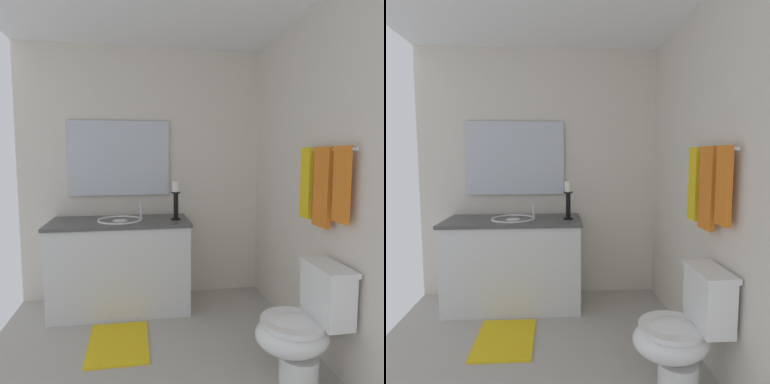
{
  "view_description": "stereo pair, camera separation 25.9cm",
  "coord_description": "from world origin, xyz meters",
  "views": [
    {
      "loc": [
        2.26,
        -0.1,
        1.41
      ],
      "look_at": [
        -0.29,
        0.32,
        1.14
      ],
      "focal_mm": 32.43,
      "sensor_mm": 36.0,
      "label": 1
    },
    {
      "loc": [
        2.28,
        0.16,
        1.41
      ],
      "look_at": [
        -0.29,
        0.32,
        1.14
      ],
      "focal_mm": 32.43,
      "sensor_mm": 36.0,
      "label": 2
    }
  ],
  "objects": [
    {
      "name": "towel_near_corner",
      "position": [
        0.39,
        1.11,
        1.24
      ],
      "size": [
        0.14,
        0.03,
        0.46
      ],
      "primitive_type": "cube",
      "color": "orange",
      "rests_on": "towel_bar"
    },
    {
      "name": "toilet",
      "position": [
        0.37,
        0.9,
        0.37
      ],
      "size": [
        0.39,
        0.54,
        0.75
      ],
      "color": "white",
      "rests_on": "ground"
    },
    {
      "name": "towel_near_vanity",
      "position": [
        -0.03,
        1.11,
        1.22
      ],
      "size": [
        0.13,
        0.03,
        0.5
      ],
      "primitive_type": "cube",
      "color": "yellow",
      "rests_on": "towel_bar"
    },
    {
      "name": "sink_basin",
      "position": [
        -0.9,
        -0.24,
        0.79
      ],
      "size": [
        0.4,
        0.4,
        0.24
      ],
      "color": "white",
      "rests_on": "vanity_cabinet"
    },
    {
      "name": "wall_back",
      "position": [
        0.0,
        1.19,
        1.23
      ],
      "size": [
        2.45,
        0.04,
        2.45
      ],
      "primitive_type": "cube",
      "color": "silver",
      "rests_on": "ground"
    },
    {
      "name": "bath_mat",
      "position": [
        -0.27,
        -0.24,
        0.01
      ],
      "size": [
        0.6,
        0.44,
        0.02
      ],
      "primitive_type": "cube",
      "color": "yellow",
      "rests_on": "ground"
    },
    {
      "name": "towel_center",
      "position": [
        0.18,
        1.11,
        1.21
      ],
      "size": [
        0.18,
        0.03,
        0.52
      ],
      "primitive_type": "cube",
      "color": "orange",
      "rests_on": "towel_bar"
    },
    {
      "name": "vanity_cabinet",
      "position": [
        -0.9,
        -0.24,
        0.41
      ],
      "size": [
        0.58,
        1.25,
        0.83
      ],
      "color": "silver",
      "rests_on": "ground"
    },
    {
      "name": "mirror",
      "position": [
        -1.18,
        -0.24,
        1.38
      ],
      "size": [
        0.02,
        0.95,
        0.72
      ],
      "primitive_type": "cube",
      "color": "silver"
    },
    {
      "name": "towel_bar",
      "position": [
        0.18,
        1.13,
        1.45
      ],
      "size": [
        0.64,
        0.02,
        0.02
      ],
      "primitive_type": "cylinder",
      "rotation": [
        0.0,
        1.57,
        0.0
      ],
      "color": "silver"
    },
    {
      "name": "floor",
      "position": [
        0.0,
        0.0,
        -0.01
      ],
      "size": [
        2.45,
        2.37,
        0.02
      ],
      "primitive_type": "cube",
      "color": "#B2ADA3",
      "rests_on": "ground"
    },
    {
      "name": "wall_left",
      "position": [
        -1.22,
        0.0,
        1.23
      ],
      "size": [
        0.04,
        2.37,
        2.45
      ],
      "primitive_type": "cube",
      "color": "silver",
      "rests_on": "ground"
    },
    {
      "name": "candle_holder_tall",
      "position": [
        -0.87,
        0.27,
        1.01
      ],
      "size": [
        0.09,
        0.09,
        0.35
      ],
      "color": "black",
      "rests_on": "vanity_cabinet"
    }
  ]
}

